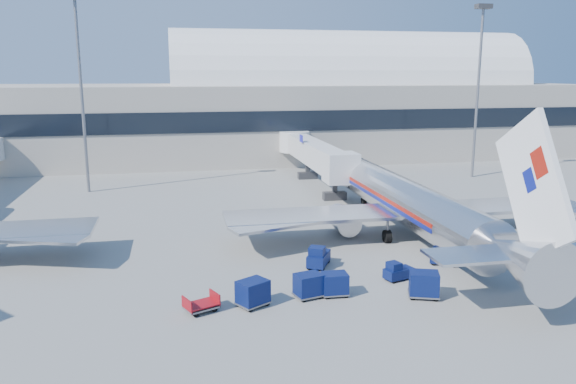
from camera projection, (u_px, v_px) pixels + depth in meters
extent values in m
plane|color=gray|center=(311.00, 262.00, 42.16)|extent=(260.00, 260.00, 0.00)
cube|color=#B2AA9E|center=(77.00, 123.00, 89.75)|extent=(170.00, 28.00, 12.00)
cube|color=black|center=(59.00, 125.00, 76.17)|extent=(170.00, 0.40, 3.00)
cylinder|color=white|center=(347.00, 84.00, 97.23)|extent=(60.00, 18.00, 18.00)
cylinder|color=silver|center=(406.00, 201.00, 49.25)|extent=(3.80, 28.00, 3.80)
sphere|color=silver|center=(356.00, 174.00, 62.67)|extent=(3.72, 3.72, 3.72)
cone|color=silver|center=(522.00, 258.00, 32.87)|extent=(3.80, 6.00, 3.80)
cube|color=#99160B|center=(401.00, 196.00, 50.16)|extent=(3.85, 20.16, 0.32)
cube|color=navy|center=(401.00, 200.00, 50.23)|extent=(3.85, 20.16, 0.32)
cube|color=white|center=(534.00, 186.00, 31.47)|extent=(0.35, 7.79, 8.74)
cube|color=silver|center=(517.00, 252.00, 33.31)|extent=(11.00, 3.00, 0.18)
cube|color=silver|center=(410.00, 210.00, 48.42)|extent=(32.00, 5.00, 0.28)
cylinder|color=#B7B7BC|center=(344.00, 220.00, 48.98)|extent=(2.10, 3.80, 2.10)
cylinder|color=#B7B7BC|center=(459.00, 214.00, 51.12)|extent=(2.10, 3.80, 2.10)
cylinder|color=black|center=(364.00, 201.00, 60.31)|extent=(0.40, 0.90, 0.90)
cube|color=silver|center=(313.00, 152.00, 71.56)|extent=(2.70, 24.00, 2.70)
cube|color=silver|center=(341.00, 168.00, 59.87)|extent=(3.40, 3.20, 3.20)
cylinder|color=silver|center=(294.00, 142.00, 82.59)|extent=(4.40, 4.40, 3.00)
cube|color=#2D2D30|center=(335.00, 184.00, 62.43)|extent=(0.50, 0.50, 3.00)
cube|color=#2D2D30|center=(335.00, 196.00, 62.72)|extent=(2.60, 1.00, 0.90)
cube|color=#2D2D30|center=(308.00, 166.00, 74.90)|extent=(0.50, 0.50, 3.00)
cube|color=#2D2D30|center=(308.00, 175.00, 75.18)|extent=(2.60, 1.00, 0.90)
cube|color=navy|center=(301.00, 138.00, 70.88)|extent=(0.12, 1.40, 0.90)
cylinder|color=slate|center=(82.00, 99.00, 64.75)|extent=(0.36, 0.36, 22.00)
cylinder|color=slate|center=(477.00, 95.00, 74.45)|extent=(0.36, 0.36, 22.00)
cube|color=#2D2D30|center=(484.00, 6.00, 72.10)|extent=(2.00, 1.20, 0.60)
cube|color=#9E9E96|center=(512.00, 235.00, 47.48)|extent=(3.00, 0.55, 0.90)
cube|color=#9E9E96|center=(547.00, 233.00, 48.12)|extent=(3.00, 0.55, 0.90)
cube|color=#091445|center=(399.00, 273.00, 38.47)|extent=(2.23, 1.57, 0.66)
cube|color=#091445|center=(394.00, 267.00, 38.15)|extent=(1.02, 1.08, 0.61)
cylinder|color=black|center=(403.00, 273.00, 39.19)|extent=(0.53, 0.33, 0.49)
cube|color=#091445|center=(444.00, 258.00, 41.47)|extent=(2.27, 1.87, 0.66)
cube|color=#091445|center=(438.00, 251.00, 41.49)|extent=(1.12, 1.16, 0.62)
cylinder|color=black|center=(454.00, 261.00, 41.69)|extent=(0.53, 0.41, 0.49)
cube|color=#091445|center=(319.00, 258.00, 41.14)|extent=(2.29, 2.79, 0.81)
cube|color=#091445|center=(317.00, 252.00, 40.50)|extent=(1.42, 1.38, 0.76)
cylinder|color=black|center=(315.00, 258.00, 42.15)|extent=(0.50, 0.65, 0.61)
cube|color=#091445|center=(335.00, 283.00, 35.64)|extent=(1.63, 1.29, 1.29)
cube|color=slate|center=(334.00, 293.00, 35.77)|extent=(1.72, 1.34, 0.09)
cylinder|color=black|center=(342.00, 289.00, 36.35)|extent=(0.36, 0.15, 0.36)
cube|color=#091445|center=(309.00, 284.00, 35.33)|extent=(1.93, 1.67, 1.34)
cube|color=slate|center=(309.00, 294.00, 35.47)|extent=(2.03, 1.74, 0.09)
cylinder|color=black|center=(314.00, 290.00, 36.20)|extent=(0.39, 0.24, 0.37)
cube|color=#091445|center=(253.00, 292.00, 34.01)|extent=(2.20, 2.07, 1.41)
cube|color=slate|center=(253.00, 303.00, 34.16)|extent=(2.31, 2.16, 0.10)
cylinder|color=black|center=(256.00, 297.00, 35.00)|extent=(0.41, 0.33, 0.39)
cube|color=#091445|center=(424.00, 283.00, 35.32)|extent=(2.16, 1.91, 1.44)
cube|color=slate|center=(423.00, 294.00, 35.47)|extent=(2.27, 1.99, 0.10)
cylinder|color=black|center=(434.00, 292.00, 35.91)|extent=(0.43, 0.28, 0.40)
cube|color=#091445|center=(549.00, 273.00, 37.32)|extent=(1.87, 1.61, 1.30)
cube|color=slate|center=(548.00, 283.00, 37.46)|extent=(1.97, 1.68, 0.09)
cylinder|color=black|center=(555.00, 280.00, 37.92)|extent=(0.38, 0.23, 0.36)
cube|color=slate|center=(201.00, 307.00, 33.31)|extent=(2.29, 1.98, 0.10)
cube|color=maroon|center=(201.00, 304.00, 33.28)|extent=(2.31, 2.02, 0.07)
cylinder|color=black|center=(207.00, 304.00, 34.07)|extent=(0.38, 0.27, 0.35)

